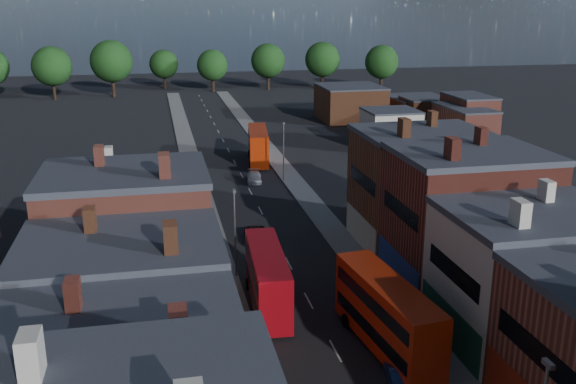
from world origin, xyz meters
name	(u,v)px	position (x,y,z in m)	size (l,w,h in m)	color
pavement_west	(203,209)	(-6.50, 50.00, 0.06)	(3.00, 200.00, 0.12)	gray
pavement_east	(310,202)	(6.50, 50.00, 0.06)	(3.00, 200.00, 0.12)	gray
lamp_post_2	(235,227)	(-5.20, 30.00, 4.70)	(0.25, 0.70, 8.12)	slate
lamp_post_3	(284,147)	(5.20, 60.00, 4.70)	(0.25, 0.70, 8.12)	slate
bus_0	(267,278)	(-3.50, 23.57, 2.58)	(3.26, 11.19, 4.78)	#A60913
bus_1	(387,314)	(3.50, 15.48, 2.78)	(4.09, 12.17, 5.15)	red
bus_2	(258,145)	(3.50, 70.89, 2.74)	(4.13, 12.00, 5.08)	#B12607
car_1	(398,379)	(2.73, 11.02, 0.56)	(1.19, 3.42, 1.13)	navy
car_2	(256,235)	(-2.13, 38.28, 0.66)	(2.19, 4.74, 1.32)	black
car_3	(254,177)	(1.20, 60.44, 0.66)	(1.86, 4.58, 1.33)	#B9B9B9
ped_3	(395,315)	(5.30, 18.45, 0.96)	(0.99, 0.45, 1.68)	#5A564D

